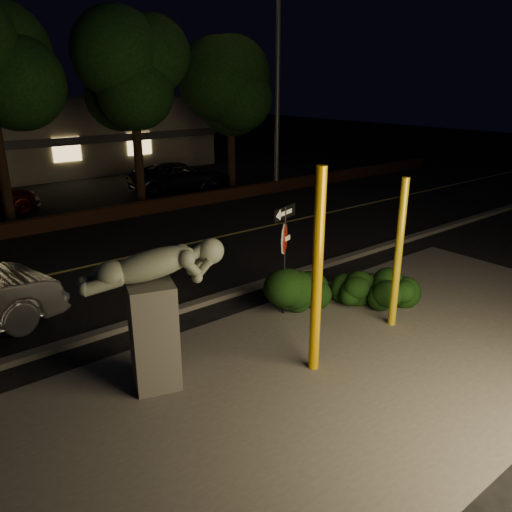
{
  "coord_description": "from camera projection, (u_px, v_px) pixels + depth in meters",
  "views": [
    {
      "loc": [
        -6.45,
        -6.08,
        4.88
      ],
      "look_at": [
        -0.63,
        1.22,
        1.6
      ],
      "focal_mm": 35.0,
      "sensor_mm": 36.0,
      "label": 1
    }
  ],
  "objects": [
    {
      "name": "tree_far_c",
      "position": [
        131.0,
        59.0,
        18.93
      ],
      "size": [
        4.8,
        4.8,
        7.84
      ],
      "color": "black",
      "rests_on": "ground"
    },
    {
      "name": "hedge_center",
      "position": [
        295.0,
        283.0,
        11.31
      ],
      "size": [
        2.21,
        1.13,
        1.12
      ],
      "primitive_type": "ellipsoid",
      "rotation": [
        0.0,
        0.0,
        -0.05
      ],
      "color": "black",
      "rests_on": "ground"
    },
    {
      "name": "signpost",
      "position": [
        285.0,
        239.0,
        10.49
      ],
      "size": [
        0.8,
        0.27,
        2.44
      ],
      "rotation": [
        0.0,
        0.0,
        0.31
      ],
      "color": "black",
      "rests_on": "ground"
    },
    {
      "name": "curb",
      "position": [
        233.0,
        293.0,
        12.02
      ],
      "size": [
        80.0,
        0.25,
        0.12
      ],
      "primitive_type": "cube",
      "color": "#4C4944",
      "rests_on": "ground"
    },
    {
      "name": "patio",
      "position": [
        358.0,
        362.0,
        9.15
      ],
      "size": [
        14.0,
        6.0,
        0.02
      ],
      "primitive_type": "cube",
      "color": "#4C4944",
      "rests_on": "ground"
    },
    {
      "name": "parked_car_dark",
      "position": [
        180.0,
        177.0,
        23.23
      ],
      "size": [
        4.99,
        2.79,
        1.32
      ],
      "primitive_type": "imported",
      "rotation": [
        0.0,
        0.0,
        1.44
      ],
      "color": "black",
      "rests_on": "ground"
    },
    {
      "name": "lane_marking",
      "position": [
        153.0,
        251.0,
        15.06
      ],
      "size": [
        80.0,
        0.12,
        0.0
      ],
      "primitive_type": "cube",
      "color": "gold",
      "rests_on": "road"
    },
    {
      "name": "tree_far_d",
      "position": [
        230.0,
        68.0,
        22.32
      ],
      "size": [
        4.4,
        4.4,
        7.42
      ],
      "color": "black",
      "rests_on": "ground"
    },
    {
      "name": "parking_lot",
      "position": [
        49.0,
        196.0,
        22.44
      ],
      "size": [
        40.0,
        12.0,
        0.01
      ],
      "primitive_type": "cube",
      "color": "black",
      "rests_on": "ground"
    },
    {
      "name": "yellow_pole_left",
      "position": [
        317.0,
        274.0,
        8.37
      ],
      "size": [
        0.18,
        0.18,
        3.64
      ],
      "primitive_type": "cylinder",
      "color": "#EDAB05",
      "rests_on": "ground"
    },
    {
      "name": "sculpture",
      "position": [
        154.0,
        302.0,
        8.0
      ],
      "size": [
        2.31,
        1.24,
        2.49
      ],
      "rotation": [
        0.0,
        0.0,
        -0.3
      ],
      "color": "#4C4944",
      "rests_on": "ground"
    },
    {
      "name": "streetlight",
      "position": [
        273.0,
        44.0,
        21.18
      ],
      "size": [
        1.5,
        0.87,
        10.73
      ],
      "rotation": [
        0.0,
        0.0,
        -0.43
      ],
      "color": "#4C4C51",
      "rests_on": "ground"
    },
    {
      "name": "yellow_pole_right",
      "position": [
        398.0,
        255.0,
        10.06
      ],
      "size": [
        0.16,
        0.16,
        3.15
      ],
      "primitive_type": "cylinder",
      "color": "yellow",
      "rests_on": "ground"
    },
    {
      "name": "road",
      "position": [
        153.0,
        252.0,
        15.06
      ],
      "size": [
        80.0,
        8.0,
        0.01
      ],
      "primitive_type": "cube",
      "color": "black",
      "rests_on": "ground"
    },
    {
      "name": "brick_wall",
      "position": [
        97.0,
        216.0,
        18.15
      ],
      "size": [
        40.0,
        0.35,
        0.5
      ],
      "primitive_type": "cube",
      "color": "#422215",
      "rests_on": "ground"
    },
    {
      "name": "hedge_right",
      "position": [
        359.0,
        279.0,
        11.67
      ],
      "size": [
        1.71,
        1.36,
        0.99
      ],
      "primitive_type": "ellipsoid",
      "rotation": [
        0.0,
        0.0,
        0.43
      ],
      "color": "black",
      "rests_on": "ground"
    },
    {
      "name": "ground",
      "position": [
        113.0,
        230.0,
        17.28
      ],
      "size": [
        90.0,
        90.0,
        0.0
      ],
      "primitive_type": "plane",
      "color": "black",
      "rests_on": "ground"
    },
    {
      "name": "hedge_far_right",
      "position": [
        394.0,
        288.0,
        11.23
      ],
      "size": [
        1.38,
        0.87,
        0.94
      ],
      "primitive_type": "ellipsoid",
      "rotation": [
        0.0,
        0.0,
        0.02
      ],
      "color": "black",
      "rests_on": "ground"
    }
  ]
}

